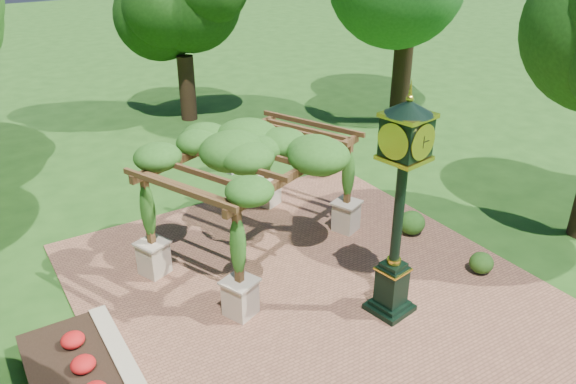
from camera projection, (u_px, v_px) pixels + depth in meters
ground at (349, 325)px, 12.26m from camera, size 120.00×120.00×0.00m
brick_plaza at (322, 300)px, 13.02m from camera, size 10.00×12.00×0.04m
pedestal_clock at (401, 193)px, 11.39m from camera, size 1.13×1.13×4.99m
pergola at (254, 154)px, 13.78m from camera, size 6.23×5.12×3.38m
sundial at (232, 158)px, 19.57m from camera, size 0.74×0.74×1.09m
shrub_front at (481, 263)px, 13.91m from camera, size 0.68×0.68×0.53m
shrub_mid at (412, 223)px, 15.62m from camera, size 0.97×0.97×0.66m
shrub_back at (324, 165)px, 19.24m from camera, size 1.00×1.00×0.69m
tree_north at (180, 3)px, 22.73m from camera, size 4.06×4.06×7.18m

